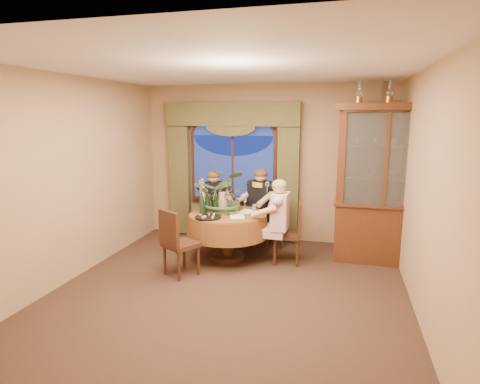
% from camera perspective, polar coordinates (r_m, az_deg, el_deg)
% --- Properties ---
extents(floor, '(5.00, 5.00, 0.00)m').
position_cam_1_polar(floor, '(5.32, -1.75, -14.28)').
color(floor, black).
rests_on(floor, ground).
extents(wall_back, '(4.50, 0.00, 4.50)m').
position_cam_1_polar(wall_back, '(7.30, 3.68, 4.08)').
color(wall_back, '#9A7853').
rests_on(wall_back, ground).
extents(wall_right, '(0.00, 5.00, 5.00)m').
position_cam_1_polar(wall_right, '(4.78, 25.00, -0.51)').
color(wall_right, '#9A7853').
rests_on(wall_right, ground).
extents(ceiling, '(5.00, 5.00, 0.00)m').
position_cam_1_polar(ceiling, '(4.84, -1.95, 17.27)').
color(ceiling, white).
rests_on(ceiling, wall_back).
extents(window, '(1.62, 0.10, 1.32)m').
position_cam_1_polar(window, '(7.38, -1.02, 3.39)').
color(window, navy).
rests_on(window, wall_back).
extents(arched_transom, '(1.60, 0.06, 0.44)m').
position_cam_1_polar(arched_transom, '(7.32, -1.04, 9.46)').
color(arched_transom, navy).
rests_on(arched_transom, wall_back).
extents(drapery_left, '(0.38, 0.14, 2.32)m').
position_cam_1_polar(drapery_left, '(7.69, -8.55, 2.67)').
color(drapery_left, '#464423').
rests_on(drapery_left, floor).
extents(drapery_right, '(0.38, 0.14, 2.32)m').
position_cam_1_polar(drapery_right, '(7.14, 6.87, 2.09)').
color(drapery_right, '#464423').
rests_on(drapery_right, floor).
extents(swag_valance, '(2.45, 0.16, 0.42)m').
position_cam_1_polar(swag_valance, '(7.24, -1.22, 11.02)').
color(swag_valance, '#464423').
rests_on(swag_valance, wall_back).
extents(dining_table, '(1.53, 1.53, 0.75)m').
position_cam_1_polar(dining_table, '(6.38, -1.75, -6.32)').
color(dining_table, maroon).
rests_on(dining_table, floor).
extents(china_cabinet, '(1.50, 0.59, 2.43)m').
position_cam_1_polar(china_cabinet, '(6.48, 19.68, 0.98)').
color(china_cabinet, '#3D1D11').
rests_on(china_cabinet, floor).
extents(oil_lamp_left, '(0.11, 0.11, 0.34)m').
position_cam_1_polar(oil_lamp_left, '(6.38, 16.59, 13.53)').
color(oil_lamp_left, '#A5722D').
rests_on(oil_lamp_left, china_cabinet).
extents(oil_lamp_center, '(0.11, 0.11, 0.34)m').
position_cam_1_polar(oil_lamp_center, '(6.41, 20.48, 13.29)').
color(oil_lamp_center, '#A5722D').
rests_on(oil_lamp_center, china_cabinet).
extents(oil_lamp_right, '(0.11, 0.11, 0.34)m').
position_cam_1_polar(oil_lamp_right, '(6.46, 24.32, 12.99)').
color(oil_lamp_right, '#A5722D').
rests_on(oil_lamp_right, china_cabinet).
extents(chair_right, '(0.46, 0.46, 0.96)m').
position_cam_1_polar(chair_right, '(6.25, 6.66, -5.76)').
color(chair_right, black).
rests_on(chair_right, floor).
extents(chair_back_right, '(0.59, 0.59, 0.96)m').
position_cam_1_polar(chair_back_right, '(6.89, 3.95, -4.13)').
color(chair_back_right, black).
rests_on(chair_back_right, floor).
extents(chair_back, '(0.56, 0.56, 0.96)m').
position_cam_1_polar(chair_back, '(7.13, -2.71, -3.61)').
color(chair_back, black).
rests_on(chair_back, floor).
extents(chair_front_left, '(0.58, 0.58, 0.96)m').
position_cam_1_polar(chair_front_left, '(5.80, -8.39, -7.11)').
color(chair_front_left, black).
rests_on(chair_front_left, floor).
extents(person_pink, '(0.44, 0.48, 1.33)m').
position_cam_1_polar(person_pink, '(6.11, 5.71, -4.33)').
color(person_pink, '#D1A4AD').
rests_on(person_pink, floor).
extents(person_back, '(0.63, 0.62, 1.32)m').
position_cam_1_polar(person_back, '(7.13, -3.81, -2.15)').
color(person_back, black).
rests_on(person_back, floor).
extents(person_scarf, '(0.64, 0.62, 1.37)m').
position_cam_1_polar(person_scarf, '(6.95, 3.03, -2.24)').
color(person_scarf, black).
rests_on(person_scarf, floor).
extents(stoneware_vase, '(0.17, 0.17, 0.31)m').
position_cam_1_polar(stoneware_vase, '(6.36, -2.51, -1.45)').
color(stoneware_vase, tan).
rests_on(stoneware_vase, dining_table).
extents(centerpiece_plant, '(0.89, 0.99, 0.78)m').
position_cam_1_polar(centerpiece_plant, '(6.31, -2.24, 2.46)').
color(centerpiece_plant, '#3C5734').
rests_on(centerpiece_plant, dining_table).
extents(olive_bowl, '(0.15, 0.15, 0.05)m').
position_cam_1_polar(olive_bowl, '(6.21, -1.29, -2.99)').
color(olive_bowl, '#47582B').
rests_on(olive_bowl, dining_table).
extents(cheese_platter, '(0.39, 0.39, 0.02)m').
position_cam_1_polar(cheese_platter, '(6.01, -4.55, -3.59)').
color(cheese_platter, black).
rests_on(cheese_platter, dining_table).
extents(wine_bottle_0, '(0.07, 0.07, 0.33)m').
position_cam_1_polar(wine_bottle_0, '(6.46, -4.69, -1.19)').
color(wine_bottle_0, tan).
rests_on(wine_bottle_0, dining_table).
extents(wine_bottle_1, '(0.07, 0.07, 0.33)m').
position_cam_1_polar(wine_bottle_1, '(6.38, -3.53, -1.32)').
color(wine_bottle_1, tan).
rests_on(wine_bottle_1, dining_table).
extents(wine_bottle_2, '(0.07, 0.07, 0.33)m').
position_cam_1_polar(wine_bottle_2, '(6.49, -3.68, -1.11)').
color(wine_bottle_2, black).
rests_on(wine_bottle_2, dining_table).
extents(wine_bottle_3, '(0.07, 0.07, 0.33)m').
position_cam_1_polar(wine_bottle_3, '(6.26, -3.50, -1.57)').
color(wine_bottle_3, black).
rests_on(wine_bottle_3, dining_table).
extents(wine_bottle_4, '(0.07, 0.07, 0.33)m').
position_cam_1_polar(wine_bottle_4, '(6.30, -4.70, -1.50)').
color(wine_bottle_4, black).
rests_on(wine_bottle_4, dining_table).
extents(wine_bottle_5, '(0.07, 0.07, 0.33)m').
position_cam_1_polar(wine_bottle_5, '(6.26, -5.46, -1.60)').
color(wine_bottle_5, black).
rests_on(wine_bottle_5, dining_table).
extents(tasting_paper_0, '(0.30, 0.35, 0.00)m').
position_cam_1_polar(tasting_paper_0, '(6.07, -0.41, -3.49)').
color(tasting_paper_0, white).
rests_on(tasting_paper_0, dining_table).
extents(tasting_paper_1, '(0.27, 0.34, 0.00)m').
position_cam_1_polar(tasting_paper_1, '(6.38, 0.88, -2.78)').
color(tasting_paper_1, white).
rests_on(tasting_paper_1, dining_table).
extents(wine_glass_person_pink, '(0.07, 0.07, 0.18)m').
position_cam_1_polar(wine_glass_person_pink, '(6.15, 2.02, -2.49)').
color(wine_glass_person_pink, silver).
rests_on(wine_glass_person_pink, dining_table).
extents(wine_glass_person_back, '(0.07, 0.07, 0.18)m').
position_cam_1_polar(wine_glass_person_back, '(6.66, -2.83, -1.46)').
color(wine_glass_person_back, silver).
rests_on(wine_glass_person_back, dining_table).
extents(wine_glass_person_scarf, '(0.07, 0.07, 0.18)m').
position_cam_1_polar(wine_glass_person_scarf, '(6.57, 0.69, -1.61)').
color(wine_glass_person_scarf, silver).
rests_on(wine_glass_person_scarf, dining_table).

